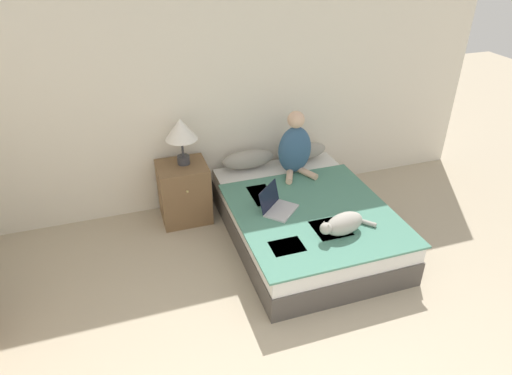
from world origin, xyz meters
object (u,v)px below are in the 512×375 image
object	(u,v)px
pillow_far	(301,151)
pillow_near	(248,159)
laptop_open	(277,206)
bed	(305,221)
person_sitting	(295,148)
cat_tabby	(343,224)
nightstand	(184,192)
table_lamp	(181,131)

from	to	relation	value
pillow_far	pillow_near	bearing A→B (deg)	180.00
pillow_far	laptop_open	distance (m)	1.12
bed	person_sitting	xyz separation A→B (m)	(0.13, 0.61, 0.52)
pillow_near	person_sitting	world-z (taller)	person_sitting
cat_tabby	nightstand	world-z (taller)	nightstand
person_sitting	laptop_open	bearing A→B (deg)	-124.27
cat_tabby	table_lamp	distance (m)	1.84
pillow_far	laptop_open	world-z (taller)	laptop_open
pillow_far	nightstand	bearing A→B (deg)	-175.57
bed	laptop_open	size ratio (longest dim) A/B	4.63
cat_tabby	table_lamp	bearing A→B (deg)	-62.28
nightstand	pillow_near	bearing A→B (deg)	8.17
bed	laptop_open	xyz separation A→B (m)	(-0.32, -0.04, 0.27)
nightstand	cat_tabby	bearing A→B (deg)	-48.43
pillow_far	person_sitting	world-z (taller)	person_sitting
laptop_open	person_sitting	bearing A→B (deg)	12.57
person_sitting	table_lamp	bearing A→B (deg)	171.17
cat_tabby	laptop_open	distance (m)	0.68
bed	pillow_near	world-z (taller)	pillow_near
bed	nightstand	xyz separation A→B (m)	(-1.08, 0.76, 0.11)
nightstand	pillow_far	bearing A→B (deg)	4.43
cat_tabby	laptop_open	xyz separation A→B (m)	(-0.42, 0.53, -0.05)
pillow_far	laptop_open	xyz separation A→B (m)	(-0.64, -0.91, -0.05)
bed	cat_tabby	bearing A→B (deg)	-79.76
bed	table_lamp	xyz separation A→B (m)	(-1.05, 0.79, 0.80)
bed	laptop_open	bearing A→B (deg)	-172.53
pillow_far	nightstand	size ratio (longest dim) A/B	0.92
person_sitting	laptop_open	distance (m)	0.83
nightstand	table_lamp	size ratio (longest dim) A/B	1.30
person_sitting	laptop_open	world-z (taller)	person_sitting
pillow_far	person_sitting	bearing A→B (deg)	-127.22
pillow_far	laptop_open	bearing A→B (deg)	-125.13
laptop_open	nightstand	bearing A→B (deg)	90.14
table_lamp	person_sitting	bearing A→B (deg)	-8.83
table_lamp	pillow_near	bearing A→B (deg)	5.99
pillow_near	pillow_far	size ratio (longest dim) A/B	1.00
cat_tabby	table_lamp	world-z (taller)	table_lamp
pillow_near	table_lamp	bearing A→B (deg)	-174.01
cat_tabby	laptop_open	bearing A→B (deg)	-63.69
cat_tabby	laptop_open	world-z (taller)	laptop_open
nightstand	table_lamp	xyz separation A→B (m)	(0.03, 0.03, 0.69)
pillow_far	table_lamp	xyz separation A→B (m)	(-1.37, -0.08, 0.47)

